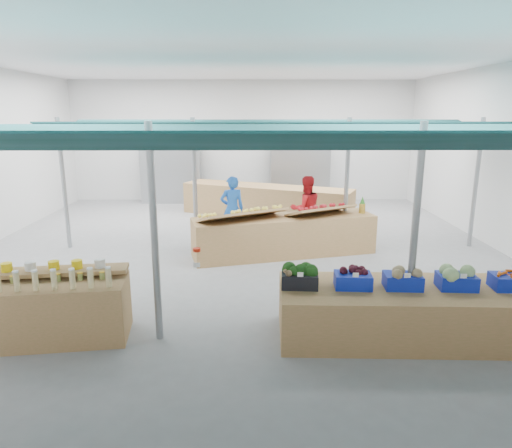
# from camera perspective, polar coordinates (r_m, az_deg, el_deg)

# --- Properties ---
(floor) EXTENTS (13.00, 13.00, 0.00)m
(floor) POSITION_cam_1_polar(r_m,az_deg,el_deg) (10.38, -2.24, -3.62)
(floor) COLOR slate
(floor) RESTS_ON ground
(hall) EXTENTS (13.00, 13.00, 13.00)m
(hall) POSITION_cam_1_polar(r_m,az_deg,el_deg) (11.35, -2.16, 11.47)
(hall) COLOR silver
(hall) RESTS_ON ground
(pole_grid) EXTENTS (10.00, 4.60, 3.00)m
(pole_grid) POSITION_cam_1_polar(r_m,az_deg,el_deg) (8.26, 2.53, 4.78)
(pole_grid) COLOR gray
(pole_grid) RESTS_ON floor
(awnings) EXTENTS (9.50, 7.08, 0.30)m
(awnings) POSITION_cam_1_polar(r_m,az_deg,el_deg) (8.17, 2.61, 11.50)
(awnings) COLOR #0B2F2C
(awnings) RESTS_ON pole_grid
(back_shelving_left) EXTENTS (2.00, 0.50, 2.00)m
(back_shelving_left) POSITION_cam_1_polar(r_m,az_deg,el_deg) (16.28, -10.56, 6.14)
(back_shelving_left) COLOR #B23F33
(back_shelving_left) RESTS_ON floor
(back_shelving_right) EXTENTS (2.00, 0.50, 2.00)m
(back_shelving_right) POSITION_cam_1_polar(r_m,az_deg,el_deg) (16.13, 5.49, 6.24)
(back_shelving_right) COLOR #B23F33
(back_shelving_right) RESTS_ON floor
(bottle_shelf) EXTENTS (1.98, 1.34, 1.12)m
(bottle_shelf) POSITION_cam_1_polar(r_m,az_deg,el_deg) (7.04, -23.49, -9.54)
(bottle_shelf) COLOR olive
(bottle_shelf) RESTS_ON floor
(veg_counter) EXTENTS (3.84, 1.40, 0.74)m
(veg_counter) POSITION_cam_1_polar(r_m,az_deg,el_deg) (6.90, 19.27, -10.39)
(veg_counter) COLOR olive
(veg_counter) RESTS_ON floor
(fruit_counter) EXTENTS (4.15, 1.93, 0.87)m
(fruit_counter) POSITION_cam_1_polar(r_m,az_deg,el_deg) (10.17, 3.54, -1.47)
(fruit_counter) COLOR olive
(fruit_counter) RESTS_ON floor
(far_counter) EXTENTS (5.20, 3.10, 0.94)m
(far_counter) POSITION_cam_1_polar(r_m,az_deg,el_deg) (13.89, 1.27, 2.87)
(far_counter) COLOR olive
(far_counter) RESTS_ON floor
(crate_stack) EXTENTS (0.55, 0.43, 0.59)m
(crate_stack) POSITION_cam_1_polar(r_m,az_deg,el_deg) (7.76, 22.34, -8.53)
(crate_stack) COLOR #0F24AA
(crate_stack) RESTS_ON floor
(vendor_left) EXTENTS (0.67, 0.52, 1.62)m
(vendor_left) POSITION_cam_1_polar(r_m,az_deg,el_deg) (11.13, -3.01, 1.87)
(vendor_left) COLOR blue
(vendor_left) RESTS_ON floor
(vendor_right) EXTENTS (0.91, 0.79, 1.62)m
(vendor_right) POSITION_cam_1_polar(r_m,az_deg,el_deg) (11.20, 6.24, 1.89)
(vendor_right) COLOR red
(vendor_right) RESTS_ON floor
(crate_broccoli) EXTENTS (0.52, 0.42, 0.35)m
(crate_broccoli) POSITION_cam_1_polar(r_m,az_deg,el_deg) (6.39, 5.48, -6.48)
(crate_broccoli) COLOR black
(crate_broccoli) RESTS_ON veg_counter
(crate_beets) EXTENTS (0.52, 0.42, 0.29)m
(crate_beets) POSITION_cam_1_polar(r_m,az_deg,el_deg) (6.50, 12.02, -6.64)
(crate_beets) COLOR #0F24AA
(crate_beets) RESTS_ON veg_counter
(crate_celeriac) EXTENTS (0.52, 0.42, 0.31)m
(crate_celeriac) POSITION_cam_1_polar(r_m,az_deg,el_deg) (6.65, 17.88, -6.42)
(crate_celeriac) COLOR #0F24AA
(crate_celeriac) RESTS_ON veg_counter
(crate_cabbage) EXTENTS (0.52, 0.42, 0.35)m
(crate_cabbage) POSITION_cam_1_polar(r_m,az_deg,el_deg) (6.89, 23.81, -6.13)
(crate_cabbage) COLOR #0F24AA
(crate_cabbage) RESTS_ON veg_counter
(crate_carrots) EXTENTS (0.52, 0.42, 0.29)m
(crate_carrots) POSITION_cam_1_polar(r_m,az_deg,el_deg) (7.22, 29.24, -6.25)
(crate_carrots) COLOR #0F24AA
(crate_carrots) RESTS_ON veg_counter
(sparrow) EXTENTS (0.12, 0.09, 0.11)m
(sparrow) POSITION_cam_1_polar(r_m,az_deg,el_deg) (6.23, 4.03, -6.13)
(sparrow) COLOR brown
(sparrow) RESTS_ON crate_broccoli
(pole_ribbon) EXTENTS (0.12, 0.12, 0.28)m
(pole_ribbon) POSITION_cam_1_polar(r_m,az_deg,el_deg) (6.90, -7.43, -3.40)
(pole_ribbon) COLOR red
(pole_ribbon) RESTS_ON pole_grid
(apple_heap_yellow) EXTENTS (2.00, 1.52, 0.27)m
(apple_heap_yellow) POSITION_cam_1_polar(r_m,az_deg,el_deg) (9.68, -1.64, 1.42)
(apple_heap_yellow) COLOR #997247
(apple_heap_yellow) RESTS_ON fruit_counter
(apple_heap_red) EXTENTS (1.65, 1.33, 0.27)m
(apple_heap_red) POSITION_cam_1_polar(r_m,az_deg,el_deg) (10.22, 8.12, 1.96)
(apple_heap_red) COLOR #997247
(apple_heap_red) RESTS_ON fruit_counter
(pineapple) EXTENTS (0.14, 0.14, 0.39)m
(pineapple) POSITION_cam_1_polar(r_m,az_deg,el_deg) (10.65, 13.14, 2.30)
(pineapple) COLOR #8C6019
(pineapple) RESTS_ON fruit_counter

